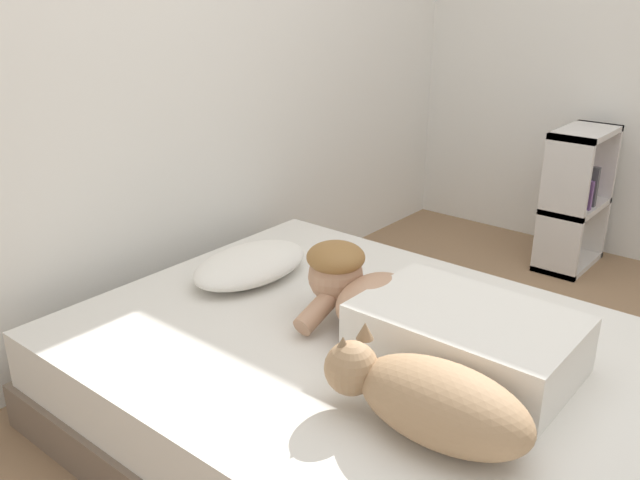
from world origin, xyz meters
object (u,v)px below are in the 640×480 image
dog (430,399)px  bookshelf (576,198)px  bed (372,392)px  person_lying (426,319)px  cell_phone (489,366)px  pillow (251,264)px  coffee_cup (342,281)px

dog → bookshelf: size_ratio=0.77×
bed → dog: bearing=-127.4°
person_lying → dog: 0.42m
dog → bookshelf: 2.24m
bed → bookshelf: 1.92m
bed → cell_phone: (0.10, -0.36, 0.19)m
pillow → coffee_cup: 0.38m
bookshelf → bed: bearing=-178.9°
dog → cell_phone: size_ratio=4.11×
pillow → dog: 1.12m
pillow → bookshelf: (1.80, -0.63, -0.04)m
person_lying → coffee_cup: (0.17, 0.47, -0.07)m
pillow → cell_phone: (-0.01, -1.02, -0.05)m
pillow → person_lying: person_lying is taller
coffee_cup → pillow: bearing=111.2°
cell_phone → pillow: bearing=89.6°
dog → bookshelf: bookshelf is taller
pillow → cell_phone: bearing=-90.4°
dog → cell_phone: 0.40m
person_lying → cell_phone: bearing=-81.2°
bed → cell_phone: 0.42m
person_lying → coffee_cup: bearing=69.5°
person_lying → coffee_cup: 0.50m
coffee_cup → cell_phone: size_ratio=0.89×
dog → cell_phone: dog is taller
bookshelf → cell_phone: bearing=-167.8°
bed → dog: dog is taller
bed → person_lying: 0.34m
pillow → person_lying: 0.82m
bed → cell_phone: cell_phone is taller
person_lying → bed: bearing=115.5°
pillow → cell_phone: pillow is taller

